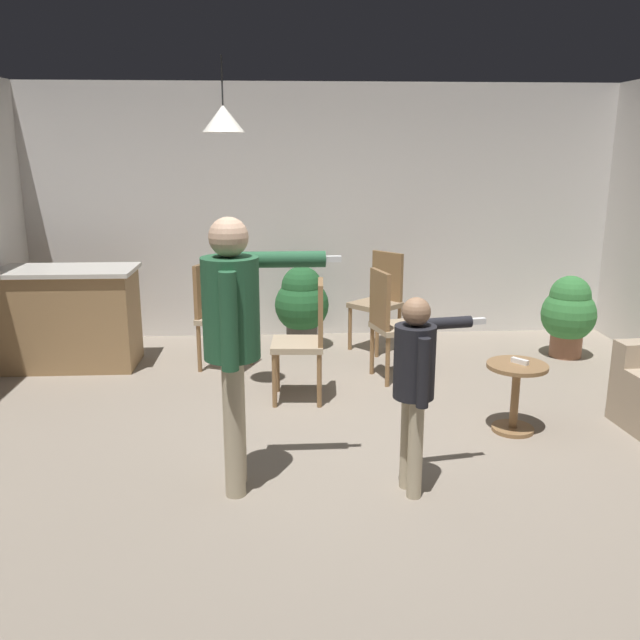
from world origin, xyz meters
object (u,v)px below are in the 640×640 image
(person_child, at_px, (416,374))
(spare_remote_on_table, at_px, (520,361))
(potted_plant_corner, at_px, (569,312))
(dining_chair_spare, at_px, (391,321))
(person_adult, at_px, (234,326))
(dining_chair_by_counter, at_px, (306,336))
(potted_plant_by_wall, at_px, (302,303))
(dining_chair_centre_back, at_px, (217,312))
(kitchen_counter, at_px, (70,318))
(dining_chair_near_wall, at_px, (380,297))
(side_table_by_couch, at_px, (516,389))

(person_child, bearing_deg, spare_remote_on_table, 122.77)
(potted_plant_corner, bearing_deg, dining_chair_spare, -162.68)
(person_adult, distance_m, spare_remote_on_table, 2.19)
(dining_chair_by_counter, distance_m, dining_chair_spare, 0.90)
(dining_chair_by_counter, bearing_deg, person_adult, 165.68)
(person_adult, height_order, potted_plant_by_wall, person_adult)
(person_adult, xyz_separation_m, spare_remote_on_table, (2.00, 0.76, -0.50))
(person_adult, distance_m, dining_chair_centre_back, 2.46)
(kitchen_counter, bearing_deg, dining_chair_centre_back, -4.74)
(dining_chair_near_wall, distance_m, potted_plant_corner, 1.88)
(kitchen_counter, distance_m, side_table_by_couch, 4.10)
(side_table_by_couch, distance_m, dining_chair_near_wall, 2.30)
(side_table_by_couch, xyz_separation_m, dining_chair_centre_back, (-2.31, 1.64, 0.22))
(potted_plant_corner, xyz_separation_m, potted_plant_by_wall, (-2.63, 0.48, 0.02))
(person_child, distance_m, potted_plant_corner, 3.37)
(side_table_by_couch, distance_m, potted_plant_corner, 2.13)
(dining_chair_centre_back, distance_m, potted_plant_corner, 3.45)
(potted_plant_corner, bearing_deg, dining_chair_near_wall, 167.95)
(dining_chair_centre_back, relative_size, potted_plant_corner, 1.22)
(dining_chair_centre_back, height_order, potted_plant_corner, dining_chair_centre_back)
(potted_plant_corner, bearing_deg, potted_plant_by_wall, 169.77)
(person_adult, xyz_separation_m, dining_chair_by_counter, (0.48, 1.49, -0.49))
(dining_chair_centre_back, xyz_separation_m, potted_plant_by_wall, (0.82, 0.63, -0.07))
(side_table_by_couch, relative_size, potted_plant_by_wall, 0.60)
(dining_chair_centre_back, distance_m, dining_chair_spare, 1.64)
(person_adult, bearing_deg, potted_plant_by_wall, 170.50)
(potted_plant_by_wall, bearing_deg, dining_chair_by_counter, -90.36)
(person_child, relative_size, dining_chair_by_counter, 1.22)
(person_child, relative_size, spare_remote_on_table, 9.35)
(dining_chair_near_wall, height_order, potted_plant_corner, dining_chair_near_wall)
(person_child, bearing_deg, dining_chair_spare, 164.68)
(dining_chair_spare, bearing_deg, potted_plant_by_wall, -158.69)
(kitchen_counter, distance_m, dining_chair_spare, 3.02)
(dining_chair_centre_back, bearing_deg, potted_plant_by_wall, 149.49)
(person_child, height_order, dining_chair_spare, person_child)
(potted_plant_by_wall, bearing_deg, person_adult, -99.16)
(kitchen_counter, height_order, person_child, person_child)
(dining_chair_spare, distance_m, potted_plant_by_wall, 1.31)
(spare_remote_on_table, bearing_deg, dining_chair_near_wall, 108.07)
(dining_chair_by_counter, xyz_separation_m, potted_plant_by_wall, (0.01, 1.52, -0.07))
(kitchen_counter, relative_size, potted_plant_by_wall, 1.46)
(kitchen_counter, bearing_deg, side_table_by_couch, -25.38)
(side_table_by_couch, height_order, dining_chair_centre_back, dining_chair_centre_back)
(person_adult, height_order, person_child, person_adult)
(person_adult, bearing_deg, dining_chair_by_counter, 161.95)
(dining_chair_by_counter, bearing_deg, side_table_by_couch, -112.85)
(side_table_by_couch, xyz_separation_m, dining_chair_spare, (-0.73, 1.21, 0.22))
(dining_chair_by_counter, relative_size, potted_plant_corner, 1.22)
(dining_chair_by_counter, distance_m, potted_plant_by_wall, 1.53)
(dining_chair_by_counter, bearing_deg, person_child, -156.70)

